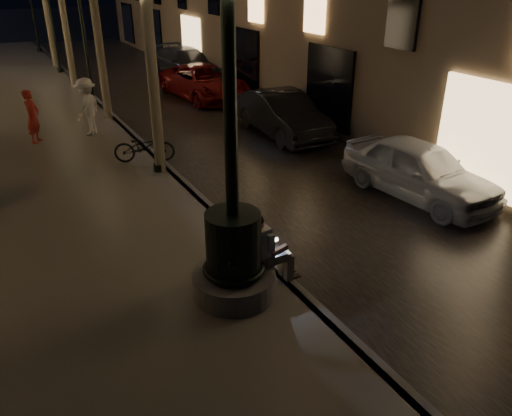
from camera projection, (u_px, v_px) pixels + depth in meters
ground at (108, 116)px, 19.23m from camera, size 120.00×120.00×0.00m
cobble_lane at (182, 106)px, 20.52m from camera, size 6.00×45.00×0.02m
curb_strip at (108, 113)px, 19.19m from camera, size 0.25×45.00×0.20m
fountain_lamppost at (233, 241)px, 8.00m from camera, size 1.40×1.40×5.21m
seated_man_laptop at (266, 247)px, 8.39m from camera, size 1.00×0.34×1.37m
lamp_curb_a at (149, 55)px, 12.16m from camera, size 0.36×0.36×4.81m
lamp_curb_b at (82, 25)px, 18.48m from camera, size 0.36×0.36×4.81m
lamp_curb_c at (50, 10)px, 24.81m from camera, size 0.36×0.36×4.81m
lamp_curb_d at (31, 1)px, 31.13m from camera, size 0.36×0.36×4.81m
car_front at (419, 170)px, 12.18m from camera, size 2.00×4.27×1.41m
car_second at (282, 114)px, 16.67m from camera, size 1.78×4.51×1.46m
car_third at (204, 82)px, 21.43m from camera, size 2.70×5.23×1.41m
car_rear at (186, 64)px, 25.08m from camera, size 2.69×5.49×1.54m
pedestrian_red at (33, 116)px, 15.35m from camera, size 0.65×0.71×1.64m
pedestrian_white at (87, 107)px, 16.05m from camera, size 1.27×1.34×1.83m
bicycle at (144, 147)px, 13.95m from camera, size 1.78×1.16×0.88m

